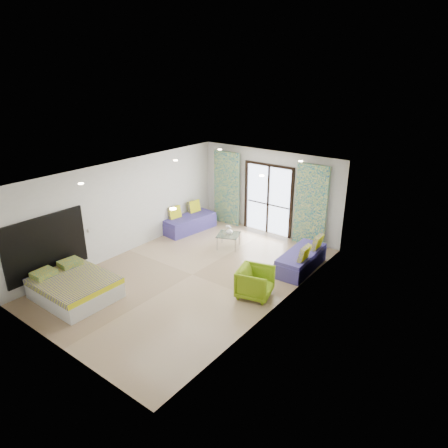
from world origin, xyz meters
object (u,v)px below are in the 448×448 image
Objects in this scene: daybed_left at (189,222)px; coffee_table at (229,236)px; daybed_right at (302,260)px; bed at (74,287)px; armchair at (255,281)px.

daybed_left reaches higher than coffee_table.
daybed_right is (4.23, -0.25, 0.00)m from daybed_left.
daybed_right reaches higher than bed.
armchair reaches higher than bed.
armchair is at bearing 37.87° from bed.
coffee_table is (1.21, 4.44, 0.11)m from bed.
daybed_right is 2.39m from coffee_table.
daybed_left is 1.03× the size of daybed_right.
bed is at bearing 112.79° from armchair.
daybed_left is 2.26× the size of coffee_table.
coffee_table is (-2.39, -0.06, 0.10)m from daybed_right.
armchair is (3.35, 2.60, 0.13)m from bed.
bed is at bearing -74.92° from daybed_left.
bed is 2.18× the size of coffee_table.
daybed_left is at bearing 170.44° from coffee_table.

